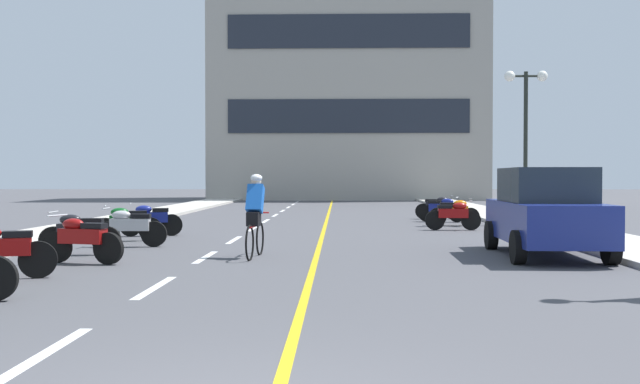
% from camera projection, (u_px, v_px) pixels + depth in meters
% --- Properties ---
extents(ground_plane, '(140.00, 140.00, 0.00)m').
position_uv_depth(ground_plane, '(319.00, 223.00, 25.56)').
color(ground_plane, '#47474C').
extents(curb_left, '(2.40, 72.00, 0.12)m').
position_uv_depth(curb_left, '(141.00, 216.00, 28.75)').
color(curb_left, '#B7B2A8').
rests_on(curb_left, ground).
extents(curb_right, '(2.40, 72.00, 0.12)m').
position_uv_depth(curb_right, '(503.00, 217.00, 28.37)').
color(curb_right, '#B7B2A8').
rests_on(curb_right, ground).
extents(lane_dash_0, '(0.14, 2.20, 0.01)m').
position_uv_depth(lane_dash_0, '(44.00, 354.00, 6.63)').
color(lane_dash_0, silver).
rests_on(lane_dash_0, ground).
extents(lane_dash_1, '(0.14, 2.20, 0.01)m').
position_uv_depth(lane_dash_1, '(155.00, 287.00, 10.63)').
color(lane_dash_1, silver).
rests_on(lane_dash_1, ground).
extents(lane_dash_2, '(0.14, 2.20, 0.01)m').
position_uv_depth(lane_dash_2, '(205.00, 257.00, 14.62)').
color(lane_dash_2, silver).
rests_on(lane_dash_2, ground).
extents(lane_dash_3, '(0.14, 2.20, 0.01)m').
position_uv_depth(lane_dash_3, '(234.00, 240.00, 18.62)').
color(lane_dash_3, silver).
rests_on(lane_dash_3, ground).
extents(lane_dash_4, '(0.14, 2.20, 0.01)m').
position_uv_depth(lane_dash_4, '(253.00, 229.00, 22.62)').
color(lane_dash_4, silver).
rests_on(lane_dash_4, ground).
extents(lane_dash_5, '(0.14, 2.20, 0.01)m').
position_uv_depth(lane_dash_5, '(266.00, 221.00, 26.62)').
color(lane_dash_5, silver).
rests_on(lane_dash_5, ground).
extents(lane_dash_6, '(0.14, 2.20, 0.01)m').
position_uv_depth(lane_dash_6, '(275.00, 215.00, 30.61)').
color(lane_dash_6, silver).
rests_on(lane_dash_6, ground).
extents(lane_dash_7, '(0.14, 2.20, 0.01)m').
position_uv_depth(lane_dash_7, '(283.00, 211.00, 34.61)').
color(lane_dash_7, silver).
rests_on(lane_dash_7, ground).
extents(lane_dash_8, '(0.14, 2.20, 0.01)m').
position_uv_depth(lane_dash_8, '(288.00, 207.00, 38.61)').
color(lane_dash_8, silver).
rests_on(lane_dash_8, ground).
extents(lane_dash_9, '(0.14, 2.20, 0.01)m').
position_uv_depth(lane_dash_9, '(293.00, 204.00, 42.61)').
color(lane_dash_9, silver).
rests_on(lane_dash_9, ground).
extents(lane_dash_10, '(0.14, 2.20, 0.01)m').
position_uv_depth(lane_dash_10, '(297.00, 202.00, 46.60)').
color(lane_dash_10, silver).
rests_on(lane_dash_10, ground).
extents(lane_dash_11, '(0.14, 2.20, 0.01)m').
position_uv_depth(lane_dash_11, '(300.00, 200.00, 50.60)').
color(lane_dash_11, silver).
rests_on(lane_dash_11, ground).
extents(centre_line_yellow, '(0.12, 66.00, 0.01)m').
position_uv_depth(centre_line_yellow, '(327.00, 218.00, 28.56)').
color(centre_line_yellow, gold).
rests_on(centre_line_yellow, ground).
extents(office_building, '(19.72, 8.60, 19.35)m').
position_uv_depth(office_building, '(348.00, 69.00, 53.55)').
color(office_building, '#9E998E').
rests_on(office_building, ground).
extents(street_lamp_mid, '(1.46, 0.36, 5.12)m').
position_uv_depth(street_lamp_mid, '(526.00, 111.00, 24.51)').
color(street_lamp_mid, black).
rests_on(street_lamp_mid, curb_right).
extents(parked_car_near, '(2.03, 4.25, 1.82)m').
position_uv_depth(parked_car_near, '(545.00, 212.00, 14.78)').
color(parked_car_near, black).
rests_on(parked_car_near, ground).
extents(motorcycle_2, '(1.64, 0.78, 0.92)m').
position_uv_depth(motorcycle_2, '(0.00, 250.00, 11.42)').
color(motorcycle_2, black).
rests_on(motorcycle_2, ground).
extents(motorcycle_3, '(1.67, 0.69, 0.92)m').
position_uv_depth(motorcycle_3, '(82.00, 239.00, 13.54)').
color(motorcycle_3, black).
rests_on(motorcycle_3, ground).
extents(motorcycle_4, '(1.70, 0.60, 0.92)m').
position_uv_depth(motorcycle_4, '(79.00, 232.00, 15.02)').
color(motorcycle_4, black).
rests_on(motorcycle_4, ground).
extents(motorcycle_5, '(1.70, 0.60, 0.92)m').
position_uv_depth(motorcycle_5, '(130.00, 227.00, 16.76)').
color(motorcycle_5, black).
rests_on(motorcycle_5, ground).
extents(motorcycle_6, '(1.66, 0.73, 0.92)m').
position_uv_depth(motorcycle_6, '(127.00, 223.00, 18.27)').
color(motorcycle_6, black).
rests_on(motorcycle_6, ground).
extents(motorcycle_7, '(1.67, 0.68, 0.92)m').
position_uv_depth(motorcycle_7, '(151.00, 219.00, 19.83)').
color(motorcycle_7, black).
rests_on(motorcycle_7, ground).
extents(motorcycle_8, '(1.70, 0.60, 0.92)m').
position_uv_depth(motorcycle_8, '(453.00, 215.00, 22.06)').
color(motorcycle_8, black).
rests_on(motorcycle_8, ground).
extents(motorcycle_9, '(1.70, 0.60, 0.92)m').
position_uv_depth(motorcycle_9, '(454.00, 211.00, 24.17)').
color(motorcycle_9, black).
rests_on(motorcycle_9, ground).
extents(motorcycle_10, '(1.65, 0.75, 0.92)m').
position_uv_depth(motorcycle_10, '(442.00, 209.00, 26.05)').
color(motorcycle_10, black).
rests_on(motorcycle_10, ground).
extents(motorcycle_11, '(1.70, 0.60, 0.92)m').
position_uv_depth(motorcycle_11, '(438.00, 207.00, 27.88)').
color(motorcycle_11, black).
rests_on(motorcycle_11, ground).
extents(cyclist_rider, '(0.42, 1.77, 1.71)m').
position_uv_depth(cyclist_rider, '(255.00, 214.00, 14.56)').
color(cyclist_rider, black).
rests_on(cyclist_rider, ground).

